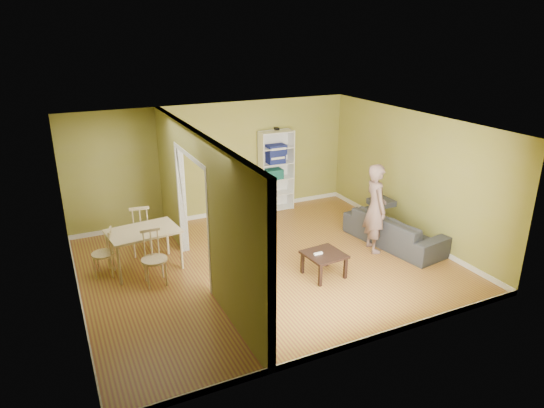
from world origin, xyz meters
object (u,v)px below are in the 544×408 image
at_px(person, 376,201).
at_px(coffee_table, 324,257).
at_px(sofa, 395,225).
at_px(dining_table, 143,234).
at_px(chair_near, 154,258).
at_px(bookshelf, 275,170).
at_px(chair_left, 103,252).
at_px(chair_far, 141,229).

distance_m(person, coffee_table, 1.65).
height_order(sofa, dining_table, sofa).
xyz_separation_m(dining_table, chair_near, (0.04, -0.62, -0.20)).
bearing_deg(person, bookshelf, 27.19).
bearing_deg(person, chair_left, 89.43).
xyz_separation_m(sofa, bookshelf, (-1.28, 2.88, 0.54)).
height_order(coffee_table, dining_table, dining_table).
distance_m(dining_table, chair_far, 0.69).
bearing_deg(chair_far, sofa, 166.61).
distance_m(coffee_table, chair_near, 2.92).
bearing_deg(chair_left, bookshelf, 127.80).
xyz_separation_m(bookshelf, chair_near, (-3.43, -2.41, -0.48)).
distance_m(dining_table, chair_left, 0.75).
relative_size(sofa, bookshelf, 1.13).
relative_size(coffee_table, chair_far, 0.63).
bearing_deg(chair_left, chair_near, 62.59).
height_order(person, chair_left, person).
distance_m(sofa, chair_left, 5.57).
relative_size(dining_table, chair_far, 1.18).
relative_size(person, coffee_table, 3.17).
distance_m(chair_left, chair_far, 0.98).
bearing_deg(chair_left, sofa, 93.41).
height_order(sofa, person, person).
bearing_deg(chair_left, chair_far, 142.81).
bearing_deg(coffee_table, chair_near, 159.98).
bearing_deg(bookshelf, coffee_table, -101.48).
bearing_deg(coffee_table, bookshelf, 78.52).
height_order(sofa, chair_far, chair_far).
distance_m(sofa, chair_near, 4.73).
distance_m(sofa, bookshelf, 3.20).
bearing_deg(chair_far, chair_left, 44.57).
bearing_deg(person, dining_table, 88.19).
bearing_deg(sofa, chair_left, 68.96).
relative_size(sofa, chair_left, 2.47).
xyz_separation_m(sofa, chair_near, (-4.71, 0.47, 0.07)).
xyz_separation_m(coffee_table, chair_far, (-2.71, 2.28, 0.15)).
relative_size(chair_left, chair_near, 0.92).
relative_size(person, bookshelf, 1.08).
bearing_deg(coffee_table, dining_table, 149.86).
height_order(person, dining_table, person).
bearing_deg(chair_far, dining_table, 90.76).
xyz_separation_m(bookshelf, dining_table, (-3.47, -1.80, -0.27)).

